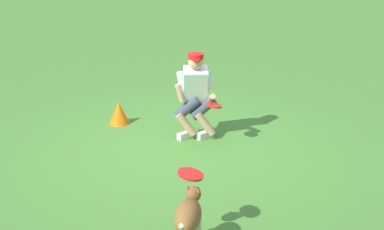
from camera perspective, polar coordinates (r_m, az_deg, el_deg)
ground_plane at (r=8.61m, az=-0.94°, el=-3.38°), size 60.00×60.00×0.00m
person at (r=8.80m, az=0.31°, el=2.05°), size 0.61×0.71×1.29m
dog at (r=6.24m, az=-0.31°, el=-9.27°), size 0.77×0.71×0.58m
frisbee_flying at (r=6.32m, az=-0.14°, el=-5.50°), size 0.38×0.38×0.08m
frisbee_held at (r=8.57m, az=2.05°, el=0.89°), size 0.26×0.26×0.08m
training_cone at (r=9.60m, az=-6.76°, el=0.20°), size 0.31×0.31×0.35m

